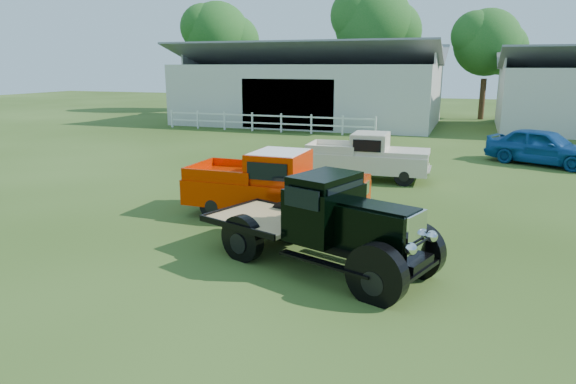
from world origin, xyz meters
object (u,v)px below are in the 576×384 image
(red_pickup, at_px, (276,184))
(misc_car_blue, at_px, (543,147))
(white_pickup, at_px, (367,157))
(vintage_flatbed, at_px, (320,221))

(red_pickup, xyz_separation_m, misc_car_blue, (7.91, 11.13, -0.16))
(white_pickup, xyz_separation_m, misc_car_blue, (6.49, 5.35, -0.07))
(vintage_flatbed, xyz_separation_m, misc_car_blue, (5.73, 14.21, -0.22))
(red_pickup, height_order, white_pickup, red_pickup)
(red_pickup, distance_m, misc_car_blue, 13.66)
(vintage_flatbed, height_order, misc_car_blue, vintage_flatbed)
(vintage_flatbed, relative_size, red_pickup, 0.98)
(red_pickup, bearing_deg, white_pickup, 76.70)
(vintage_flatbed, bearing_deg, red_pickup, 144.78)
(white_pickup, relative_size, misc_car_blue, 1.01)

